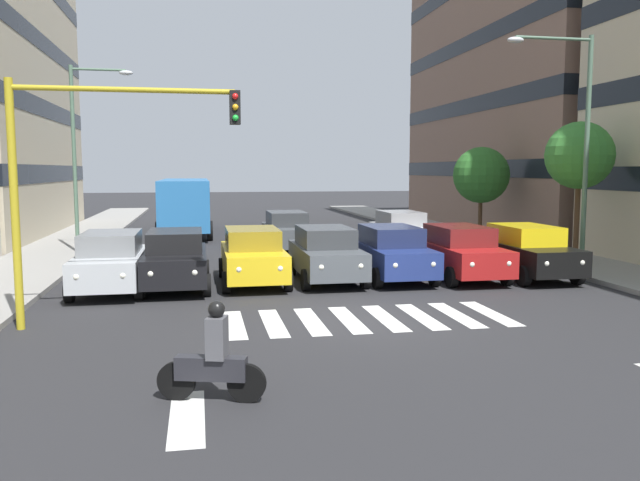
% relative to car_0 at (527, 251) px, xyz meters
% --- Properties ---
extents(ground_plane, '(180.00, 180.00, 0.00)m').
position_rel_car_0_xyz_m(ground_plane, '(6.68, 4.76, -0.89)').
color(ground_plane, '#262628').
extents(building_left_block_0, '(9.83, 20.47, 18.01)m').
position_rel_car_0_xyz_m(building_left_block_0, '(-9.79, -16.52, 8.12)').
color(building_left_block_0, '#846656').
rests_on(building_left_block_0, ground_plane).
extents(crosswalk_markings, '(6.75, 2.80, 0.01)m').
position_rel_car_0_xyz_m(crosswalk_markings, '(6.68, 4.76, -0.88)').
color(crosswalk_markings, silver).
rests_on(crosswalk_markings, ground_plane).
extents(lane_arrow_1, '(0.50, 2.20, 0.01)m').
position_rel_car_0_xyz_m(lane_arrow_1, '(10.81, 10.26, -0.88)').
color(lane_arrow_1, silver).
rests_on(lane_arrow_1, ground_plane).
extents(car_0, '(2.02, 4.44, 1.72)m').
position_rel_car_0_xyz_m(car_0, '(0.00, 0.00, 0.00)').
color(car_0, black).
rests_on(car_0, ground_plane).
extents(car_1, '(2.02, 4.44, 1.72)m').
position_rel_car_0_xyz_m(car_1, '(2.23, -0.23, 0.00)').
color(car_1, maroon).
rests_on(car_1, ground_plane).
extents(car_2, '(2.02, 4.44, 1.72)m').
position_rel_car_0_xyz_m(car_2, '(4.47, -0.49, 0.00)').
color(car_2, navy).
rests_on(car_2, ground_plane).
extents(car_3, '(2.02, 4.44, 1.72)m').
position_rel_car_0_xyz_m(car_3, '(6.63, -0.55, 0.00)').
color(car_3, '#474C51').
rests_on(car_3, ground_plane).
extents(car_4, '(2.02, 4.44, 1.72)m').
position_rel_car_0_xyz_m(car_4, '(8.95, -0.55, 0.00)').
color(car_4, gold).
rests_on(car_4, ground_plane).
extents(car_5, '(2.02, 4.44, 1.72)m').
position_rel_car_0_xyz_m(car_5, '(11.29, -0.24, 0.00)').
color(car_5, black).
rests_on(car_5, ground_plane).
extents(car_6, '(2.02, 4.44, 1.72)m').
position_rel_car_0_xyz_m(car_6, '(13.13, -0.06, 0.00)').
color(car_6, '#B2B7BC').
rests_on(car_6, ground_plane).
extents(car_row2_0, '(2.02, 4.44, 1.72)m').
position_rel_car_0_xyz_m(car_row2_0, '(1.85, -7.63, 0.00)').
color(car_row2_0, silver).
rests_on(car_row2_0, ground_plane).
extents(car_row2_1, '(2.02, 4.44, 1.72)m').
position_rel_car_0_xyz_m(car_row2_1, '(6.80, -8.42, 0.00)').
color(car_row2_1, '#474C51').
rests_on(car_row2_1, ground_plane).
extents(bus_behind_traffic, '(2.78, 10.50, 3.00)m').
position_rel_car_0_xyz_m(bus_behind_traffic, '(11.29, -16.96, 0.97)').
color(bus_behind_traffic, '#286BAD').
rests_on(bus_behind_traffic, ground_plane).
extents(motorcycle_with_rider, '(1.66, 0.57, 1.57)m').
position_rel_car_0_xyz_m(motorcycle_with_rider, '(10.41, 9.66, -0.24)').
color(motorcycle_with_rider, black).
rests_on(motorcycle_with_rider, ground_plane).
extents(traffic_light_gantry, '(5.02, 0.36, 5.50)m').
position_rel_car_0_xyz_m(traffic_light_gantry, '(13.06, 4.31, 2.87)').
color(traffic_light_gantry, '#AD991E').
rests_on(traffic_light_gantry, ground_plane).
extents(street_lamp_left, '(3.04, 0.28, 7.77)m').
position_rel_car_0_xyz_m(street_lamp_left, '(-1.70, -0.26, 3.98)').
color(street_lamp_left, '#4C6B56').
rests_on(street_lamp_left, sidewalk_left).
extents(street_lamp_right, '(2.50, 0.28, 7.59)m').
position_rel_car_0_xyz_m(street_lamp_right, '(15.17, -8.58, 3.82)').
color(street_lamp_right, '#4C6B56').
rests_on(street_lamp_right, sidewalk_right).
extents(street_tree_1, '(2.47, 2.47, 5.15)m').
position_rel_car_0_xyz_m(street_tree_1, '(-3.21, -2.29, 3.16)').
color(street_tree_1, '#513823').
rests_on(street_tree_1, sidewalk_left).
extents(street_tree_2, '(2.73, 2.73, 4.50)m').
position_rel_car_0_xyz_m(street_tree_2, '(-2.97, -10.12, 2.39)').
color(street_tree_2, '#513823').
rests_on(street_tree_2, sidewalk_left).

